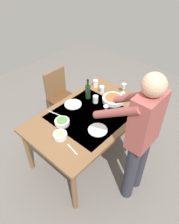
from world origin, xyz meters
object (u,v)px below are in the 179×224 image
(wine_glass_right, at_px, (124,87))
(wine_glass_left, at_px, (106,109))
(side_bowl_salad, at_px, (62,122))
(dinner_plate_far, at_px, (73,104))
(water_cup_far_left, at_px, (95,83))
(chair_near, at_px, (60,94))
(person_server, at_px, (141,136))
(water_cup_near_right, at_px, (102,89))
(side_bowl_bread, at_px, (60,135))
(wine_bottle, at_px, (88,91))
(serving_bowl_pasta, at_px, (113,99))
(dining_table, at_px, (90,119))
(water_cup_near_left, at_px, (96,99))
(dinner_plate_near, at_px, (98,130))

(wine_glass_right, bearing_deg, wine_glass_left, 12.58)
(wine_glass_left, relative_size, wine_glass_right, 1.00)
(side_bowl_salad, bearing_deg, dinner_plate_far, -154.10)
(wine_glass_left, distance_m, dinner_plate_far, 0.49)
(water_cup_far_left, xyz_separation_m, dinner_plate_far, (0.54, 0.07, -0.05))
(chair_near, distance_m, wine_glass_right, 1.06)
(person_server, height_order, water_cup_near_right, person_server)
(side_bowl_bread, bearing_deg, wine_bottle, -160.22)
(serving_bowl_pasta, height_order, dinner_plate_far, serving_bowl_pasta)
(dining_table, distance_m, water_cup_far_left, 0.68)
(wine_bottle, relative_size, side_bowl_salad, 1.64)
(person_server, xyz_separation_m, water_cup_far_left, (-0.61, -1.14, -0.16))
(water_cup_near_left, height_order, dinner_plate_near, water_cup_near_left)
(water_cup_near_right, bearing_deg, chair_near, -71.00)
(wine_glass_left, relative_size, water_cup_near_left, 1.46)
(person_server, xyz_separation_m, dinner_plate_far, (-0.07, -1.07, -0.20))
(dinner_plate_near, bearing_deg, side_bowl_salad, -62.27)
(water_cup_near_right, bearing_deg, dinner_plate_far, -11.67)
(water_cup_far_left, xyz_separation_m, side_bowl_bread, (1.06, 0.39, -0.02))
(dinner_plate_far, bearing_deg, chair_near, -113.83)
(chair_near, xyz_separation_m, wine_glass_left, (0.13, 1.04, 0.33))
(dining_table, bearing_deg, water_cup_near_right, -157.11)
(dining_table, xyz_separation_m, wine_bottle, (-0.26, -0.27, 0.18))
(serving_bowl_pasta, height_order, side_bowl_bread, same)
(water_cup_near_left, distance_m, dinner_plate_near, 0.54)
(wine_bottle, xyz_separation_m, wine_glass_right, (-0.43, 0.30, -0.01))
(side_bowl_bread, bearing_deg, dinner_plate_near, 146.36)
(person_server, bearing_deg, water_cup_near_left, -109.82)
(wine_glass_left, relative_size, side_bowl_bread, 0.94)
(water_cup_far_left, distance_m, dinner_plate_far, 0.55)
(dining_table, xyz_separation_m, water_cup_near_right, (-0.49, -0.21, 0.12))
(wine_glass_left, xyz_separation_m, dinner_plate_near, (0.27, 0.10, -0.10))
(chair_near, distance_m, person_server, 1.73)
(water_cup_near_left, relative_size, side_bowl_bread, 0.64)
(person_server, relative_size, water_cup_near_right, 16.94)
(water_cup_near_right, distance_m, side_bowl_bread, 1.02)
(dinner_plate_near, bearing_deg, wine_glass_left, -159.91)
(wine_glass_left, distance_m, side_bowl_bread, 0.66)
(side_bowl_salad, xyz_separation_m, dinner_plate_near, (-0.21, 0.39, -0.03))
(dining_table, bearing_deg, person_server, 85.17)
(side_bowl_bread, bearing_deg, serving_bowl_pasta, 178.07)
(dining_table, xyz_separation_m, side_bowl_salad, (0.34, -0.14, 0.10))
(side_bowl_bread, bearing_deg, water_cup_far_left, -159.86)
(side_bowl_salad, relative_size, side_bowl_bread, 1.12)
(person_server, relative_size, water_cup_far_left, 15.95)
(dinner_plate_far, bearing_deg, dinner_plate_near, 75.42)
(dining_table, height_order, water_cup_far_left, water_cup_far_left)
(chair_near, distance_m, water_cup_far_left, 0.64)
(wine_glass_left, height_order, serving_bowl_pasta, wine_glass_left)
(chair_near, height_order, side_bowl_bread, chair_near)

